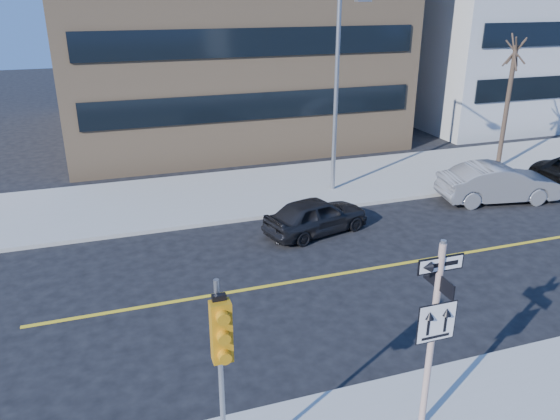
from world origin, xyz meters
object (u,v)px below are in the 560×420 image
object	(u,v)px
traffic_signal	(222,348)
parked_car_b	(498,183)
streetlight_a	(339,83)
street_tree_west	(515,55)
parked_car_a	(316,216)
sign_pole	(433,328)

from	to	relation	value
traffic_signal	parked_car_b	size ratio (longest dim) A/B	0.82
streetlight_a	street_tree_west	size ratio (longest dim) A/B	1.26
parked_car_a	streetlight_a	bearing A→B (deg)	-47.85
parked_car_a	streetlight_a	xyz separation A→B (m)	(2.34, 3.58, 4.08)
streetlight_a	sign_pole	bearing A→B (deg)	-106.77
parked_car_a	parked_car_b	size ratio (longest dim) A/B	0.82
sign_pole	traffic_signal	world-z (taller)	sign_pole
parked_car_a	street_tree_west	world-z (taller)	street_tree_west
parked_car_b	streetlight_a	size ratio (longest dim) A/B	0.61
parked_car_a	streetlight_a	size ratio (longest dim) A/B	0.50
parked_car_a	parked_car_b	distance (m)	8.42
sign_pole	street_tree_west	bearing A→B (deg)	46.74
streetlight_a	street_tree_west	world-z (taller)	streetlight_a
parked_car_b	street_tree_west	world-z (taller)	street_tree_west
parked_car_b	street_tree_west	size ratio (longest dim) A/B	0.77
sign_pole	parked_car_b	world-z (taller)	sign_pole
parked_car_a	street_tree_west	bearing A→B (deg)	-84.71
traffic_signal	parked_car_a	distance (m)	11.59
traffic_signal	parked_car_a	xyz separation A→B (m)	(5.66, 9.84, -2.35)
sign_pole	street_tree_west	xyz separation A→B (m)	(13.00, 13.81, 3.09)
parked_car_a	parked_car_b	xyz separation A→B (m)	(8.40, 0.59, 0.13)
sign_pole	parked_car_b	size ratio (longest dim) A/B	0.84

